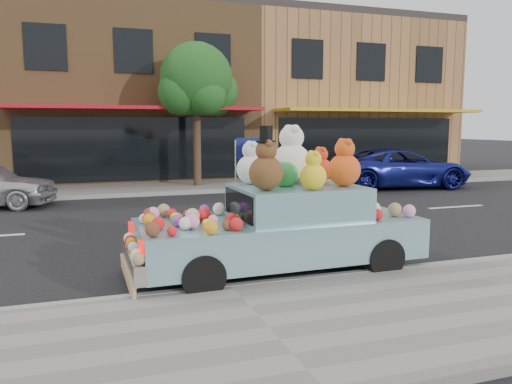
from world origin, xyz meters
name	(u,v)px	position (x,y,z in m)	size (l,w,h in m)	color
ground	(172,225)	(0.00, 0.00, 0.00)	(120.00, 120.00, 0.00)	black
near_sidewalk	(269,332)	(0.00, -6.50, 0.06)	(60.00, 3.00, 0.12)	gray
far_sidewalk	(142,189)	(0.00, 6.50, 0.06)	(60.00, 3.00, 0.12)	gray
near_kerb	(231,289)	(0.00, -5.00, 0.07)	(60.00, 0.12, 0.13)	gray
far_kerb	(147,194)	(0.00, 5.00, 0.07)	(60.00, 0.12, 0.13)	gray
storefront_mid	(127,95)	(0.00, 11.97, 3.64)	(10.00, 9.80, 7.30)	olive
storefront_right	(328,99)	(10.00, 11.97, 3.64)	(10.00, 9.80, 7.30)	#A16E43
street_tree	(197,86)	(2.03, 6.55, 3.69)	(3.00, 2.70, 5.22)	#38281C
car_blue	(400,168)	(9.11, 4.34, 0.72)	(2.38, 5.15, 1.43)	navy
art_car	(281,221)	(1.03, -4.25, 0.81)	(4.51, 1.83, 2.29)	black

